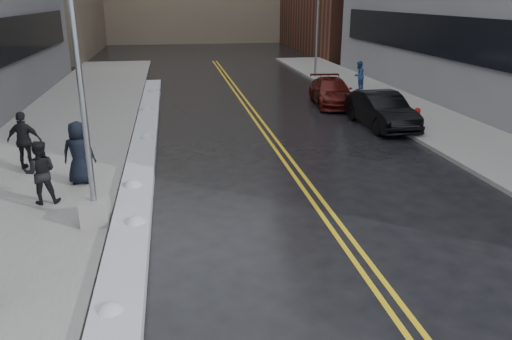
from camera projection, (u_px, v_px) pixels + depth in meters
name	position (u px, v px, depth m)	size (l,w,h in m)	color
ground	(242.00, 257.00, 10.84)	(160.00, 160.00, 0.00)	black
sidewalk_west	(58.00, 142.00, 19.22)	(5.50, 50.00, 0.15)	gray
sidewalk_east	(437.00, 125.00, 21.69)	(4.00, 50.00, 0.15)	gray
lane_line_left	(265.00, 134.00, 20.52)	(0.12, 50.00, 0.01)	gold
lane_line_right	(272.00, 134.00, 20.57)	(0.12, 50.00, 0.01)	gold
snow_ridge	(143.00, 150.00, 17.85)	(0.90, 30.00, 0.34)	silver
lamppost	(86.00, 128.00, 11.35)	(0.65, 0.65, 7.62)	gray
fire_hydrant	(417.00, 115.00, 21.38)	(0.26, 0.26, 0.73)	maroon
traffic_signal	(317.00, 27.00, 33.40)	(0.16, 0.20, 6.00)	gray
pedestrian_b	(40.00, 172.00, 13.06)	(0.83, 0.65, 1.71)	black
pedestrian_c	(79.00, 153.00, 14.44)	(0.91, 0.59, 1.86)	black
pedestrian_d	(25.00, 141.00, 15.66)	(1.09, 0.45, 1.86)	black
pedestrian_east	(359.00, 76.00, 29.26)	(0.80, 0.63, 1.65)	navy
car_black	(381.00, 110.00, 21.39)	(1.60, 4.58, 1.51)	black
car_maroon	(332.00, 92.00, 25.89)	(1.89, 4.64, 1.35)	#450E0B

